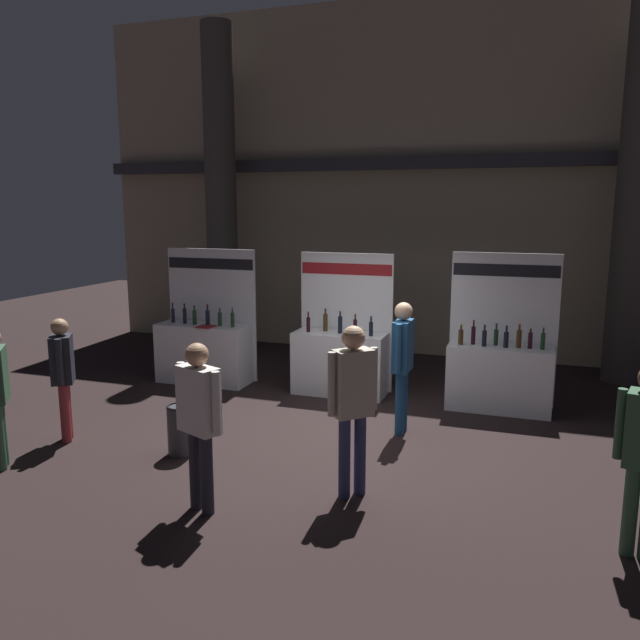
% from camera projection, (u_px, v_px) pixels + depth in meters
% --- Properties ---
extents(ground_plane, '(27.22, 27.22, 0.00)m').
position_uv_depth(ground_plane, '(342.00, 432.00, 8.40)').
color(ground_plane, black).
extents(hall_colonnade, '(13.61, 1.43, 6.89)m').
position_uv_depth(hall_colonnade, '(415.00, 183.00, 12.21)').
color(hall_colonnade, gray).
rests_on(hall_colonnade, ground_plane).
extents(exhibitor_booth_0, '(1.65, 0.70, 2.26)m').
position_uv_depth(exhibitor_booth_0, '(205.00, 348.00, 10.71)').
color(exhibitor_booth_0, white).
rests_on(exhibitor_booth_0, ground_plane).
extents(exhibitor_booth_1, '(1.54, 0.66, 2.24)m').
position_uv_depth(exhibitor_booth_1, '(341.00, 357.00, 10.05)').
color(exhibitor_booth_1, white).
rests_on(exhibitor_booth_1, ground_plane).
extents(exhibitor_booth_2, '(1.57, 0.66, 2.30)m').
position_uv_depth(exhibitor_booth_2, '(500.00, 371.00, 9.26)').
color(exhibitor_booth_2, white).
rests_on(exhibitor_booth_2, ground_plane).
extents(trash_bin, '(0.33, 0.33, 0.62)m').
position_uv_depth(trash_bin, '(181.00, 429.00, 7.61)').
color(trash_bin, '#38383D').
rests_on(trash_bin, ground_plane).
extents(visitor_0, '(0.23, 0.59, 1.76)m').
position_uv_depth(visitor_0, '(403.00, 356.00, 8.21)').
color(visitor_0, navy).
rests_on(visitor_0, ground_plane).
extents(visitor_1, '(0.40, 0.44, 1.60)m').
position_uv_depth(visitor_1, '(63.00, 369.00, 7.95)').
color(visitor_1, maroon).
rests_on(visitor_1, ground_plane).
extents(visitor_3, '(0.57, 0.36, 1.70)m').
position_uv_depth(visitor_3, '(199.00, 412.00, 6.06)').
color(visitor_3, '#23232D').
rests_on(visitor_3, ground_plane).
extents(visitor_5, '(0.44, 0.44, 1.81)m').
position_uv_depth(visitor_5, '(353.00, 395.00, 6.38)').
color(visitor_5, navy).
rests_on(visitor_5, ground_plane).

